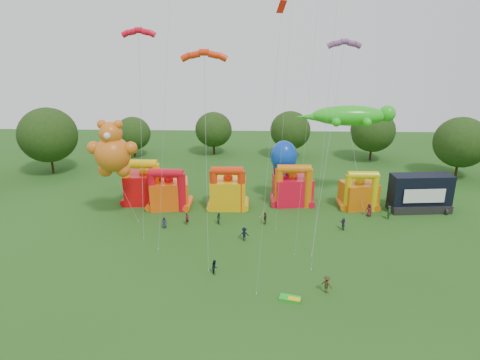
{
  "coord_description": "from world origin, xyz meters",
  "views": [
    {
      "loc": [
        0.53,
        -31.82,
        24.29
      ],
      "look_at": [
        -1.2,
        18.0,
        7.28
      ],
      "focal_mm": 32.0,
      "sensor_mm": 36.0,
      "label": 1
    }
  ],
  "objects_px": {
    "bouncy_castle_0": "(144,186)",
    "spectator_4": "(265,218)",
    "bouncy_castle_2": "(228,191)",
    "teddy_bear_kite": "(114,157)",
    "spectator_0": "(164,222)",
    "stage_trailer": "(420,193)",
    "gecko_kite": "(353,142)",
    "octopus_kite": "(277,179)"
  },
  "relations": [
    {
      "from": "spectator_0",
      "to": "spectator_4",
      "type": "height_order",
      "value": "spectator_4"
    },
    {
      "from": "stage_trailer",
      "to": "octopus_kite",
      "type": "distance_m",
      "value": 20.6
    },
    {
      "from": "gecko_kite",
      "to": "teddy_bear_kite",
      "type": "bearing_deg",
      "value": -167.09
    },
    {
      "from": "bouncy_castle_2",
      "to": "teddy_bear_kite",
      "type": "relative_size",
      "value": 0.48
    },
    {
      "from": "octopus_kite",
      "to": "spectator_4",
      "type": "distance_m",
      "value": 8.26
    },
    {
      "from": "spectator_0",
      "to": "spectator_4",
      "type": "xyz_separation_m",
      "value": [
        13.36,
        1.65,
        0.08
      ]
    },
    {
      "from": "teddy_bear_kite",
      "to": "spectator_0",
      "type": "height_order",
      "value": "teddy_bear_kite"
    },
    {
      "from": "bouncy_castle_0",
      "to": "teddy_bear_kite",
      "type": "height_order",
      "value": "teddy_bear_kite"
    },
    {
      "from": "bouncy_castle_0",
      "to": "spectator_4",
      "type": "height_order",
      "value": "bouncy_castle_0"
    },
    {
      "from": "bouncy_castle_2",
      "to": "teddy_bear_kite",
      "type": "distance_m",
      "value": 16.7
    },
    {
      "from": "bouncy_castle_0",
      "to": "stage_trailer",
      "type": "xyz_separation_m",
      "value": [
        40.51,
        -1.6,
        -0.09
      ]
    },
    {
      "from": "stage_trailer",
      "to": "gecko_kite",
      "type": "bearing_deg",
      "value": 162.72
    },
    {
      "from": "stage_trailer",
      "to": "bouncy_castle_2",
      "type": "bearing_deg",
      "value": 179.99
    },
    {
      "from": "octopus_kite",
      "to": "spectator_4",
      "type": "relative_size",
      "value": 5.53
    },
    {
      "from": "bouncy_castle_0",
      "to": "gecko_kite",
      "type": "relative_size",
      "value": 0.49
    },
    {
      "from": "teddy_bear_kite",
      "to": "bouncy_castle_2",
      "type": "bearing_deg",
      "value": 17.3
    },
    {
      "from": "gecko_kite",
      "to": "spectator_4",
      "type": "distance_m",
      "value": 17.63
    },
    {
      "from": "octopus_kite",
      "to": "spectator_0",
      "type": "bearing_deg",
      "value": -149.38
    },
    {
      "from": "teddy_bear_kite",
      "to": "gecko_kite",
      "type": "bearing_deg",
      "value": 12.91
    },
    {
      "from": "gecko_kite",
      "to": "spectator_0",
      "type": "relative_size",
      "value": 9.54
    },
    {
      "from": "bouncy_castle_2",
      "to": "gecko_kite",
      "type": "xyz_separation_m",
      "value": [
        18.2,
        2.96,
        6.79
      ]
    },
    {
      "from": "stage_trailer",
      "to": "octopus_kite",
      "type": "height_order",
      "value": "octopus_kite"
    },
    {
      "from": "octopus_kite",
      "to": "spectator_0",
      "type": "height_order",
      "value": "octopus_kite"
    },
    {
      "from": "gecko_kite",
      "to": "octopus_kite",
      "type": "xyz_separation_m",
      "value": [
        -10.95,
        -1.17,
        -5.34
      ]
    },
    {
      "from": "stage_trailer",
      "to": "spectator_0",
      "type": "height_order",
      "value": "stage_trailer"
    },
    {
      "from": "gecko_kite",
      "to": "spectator_0",
      "type": "bearing_deg",
      "value": -158.73
    },
    {
      "from": "spectator_4",
      "to": "gecko_kite",
      "type": "bearing_deg",
      "value": 144.19
    },
    {
      "from": "teddy_bear_kite",
      "to": "spectator_4",
      "type": "xyz_separation_m",
      "value": [
        20.08,
        -1.01,
        -8.04
      ]
    },
    {
      "from": "spectator_0",
      "to": "teddy_bear_kite",
      "type": "bearing_deg",
      "value": 142.92
    },
    {
      "from": "bouncy_castle_0",
      "to": "spectator_0",
      "type": "bearing_deg",
      "value": -61.72
    },
    {
      "from": "bouncy_castle_0",
      "to": "spectator_4",
      "type": "bearing_deg",
      "value": -21.67
    },
    {
      "from": "bouncy_castle_0",
      "to": "stage_trailer",
      "type": "height_order",
      "value": "bouncy_castle_0"
    },
    {
      "from": "gecko_kite",
      "to": "spectator_0",
      "type": "height_order",
      "value": "gecko_kite"
    },
    {
      "from": "bouncy_castle_2",
      "to": "spectator_4",
      "type": "xyz_separation_m",
      "value": [
        5.34,
        -5.6,
        -1.69
      ]
    },
    {
      "from": "gecko_kite",
      "to": "bouncy_castle_0",
      "type": "bearing_deg",
      "value": -177.48
    },
    {
      "from": "bouncy_castle_0",
      "to": "stage_trailer",
      "type": "distance_m",
      "value": 40.54
    },
    {
      "from": "teddy_bear_kite",
      "to": "spectator_4",
      "type": "height_order",
      "value": "teddy_bear_kite"
    },
    {
      "from": "bouncy_castle_0",
      "to": "octopus_kite",
      "type": "xyz_separation_m",
      "value": [
        20.03,
        0.2,
        1.28
      ]
    },
    {
      "from": "octopus_kite",
      "to": "stage_trailer",
      "type": "bearing_deg",
      "value": -5.02
    },
    {
      "from": "stage_trailer",
      "to": "spectator_0",
      "type": "bearing_deg",
      "value": -168.55
    },
    {
      "from": "stage_trailer",
      "to": "gecko_kite",
      "type": "xyz_separation_m",
      "value": [
        -9.53,
        2.96,
        6.71
      ]
    },
    {
      "from": "bouncy_castle_2",
      "to": "spectator_4",
      "type": "bearing_deg",
      "value": -46.36
    }
  ]
}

